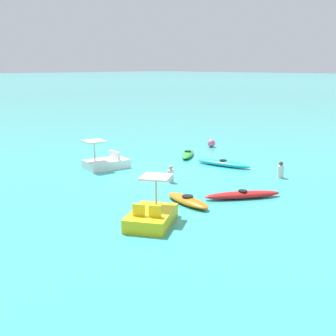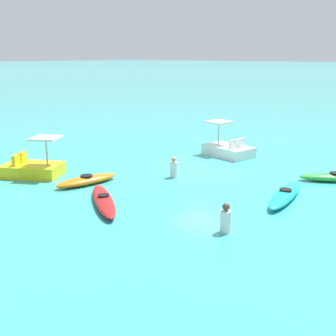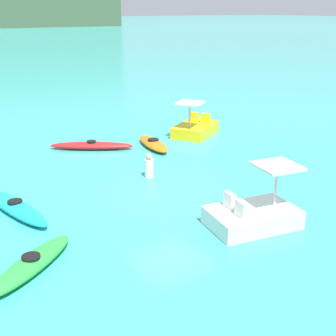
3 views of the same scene
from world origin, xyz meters
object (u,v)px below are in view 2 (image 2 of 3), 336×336
(kayak_orange, at_px, (87,180))
(kayak_red, at_px, (104,200))
(person_near_shore, at_px, (174,168))
(person_by_kayaks, at_px, (226,219))
(kayak_green, at_px, (335,177))
(kayak_cyan, at_px, (285,195))
(pedal_boat_white, at_px, (228,149))
(pedal_boat_yellow, at_px, (33,168))

(kayak_orange, distance_m, kayak_red, 2.62)
(kayak_orange, relative_size, kayak_red, 0.84)
(person_near_shore, distance_m, person_by_kayaks, 5.87)
(kayak_orange, distance_m, person_by_kayaks, 6.77)
(kayak_red, height_order, person_near_shore, person_near_shore)
(kayak_green, bearing_deg, kayak_cyan, 79.46)
(kayak_red, bearing_deg, pedal_boat_white, -86.23)
(person_near_shore, bearing_deg, pedal_boat_white, -86.09)
(kayak_red, xyz_separation_m, person_near_shore, (0.26, -4.18, 0.22))
(kayak_green, relative_size, kayak_orange, 1.00)
(pedal_boat_yellow, bearing_deg, person_near_shore, -143.20)
(pedal_boat_white, xyz_separation_m, person_near_shore, (-0.33, 4.84, 0.05))
(kayak_green, height_order, person_near_shore, person_near_shore)
(kayak_red, height_order, person_by_kayaks, person_by_kayaks)
(pedal_boat_white, relative_size, person_near_shore, 3.02)
(pedal_boat_yellow, bearing_deg, person_by_kayaks, -179.71)
(kayak_cyan, distance_m, kayak_red, 6.38)
(person_near_shore, height_order, person_by_kayaks, same)
(pedal_boat_yellow, bearing_deg, kayak_green, -144.72)
(kayak_green, relative_size, pedal_boat_white, 1.02)
(pedal_boat_yellow, relative_size, person_near_shore, 3.21)
(kayak_cyan, xyz_separation_m, kayak_red, (4.53, 4.49, -0.00))
(kayak_green, bearing_deg, person_by_kayaks, 84.23)
(kayak_orange, height_order, kayak_red, same)
(kayak_green, relative_size, pedal_boat_yellow, 0.96)
(kayak_cyan, distance_m, person_near_shore, 4.81)
(kayak_orange, xyz_separation_m, pedal_boat_white, (-1.72, -7.80, 0.17))
(kayak_red, xyz_separation_m, person_by_kayaks, (-4.43, -0.65, 0.22))
(person_near_shore, bearing_deg, kayak_red, 93.61)
(kayak_red, relative_size, pedal_boat_white, 1.22)
(kayak_green, height_order, kayak_red, same)
(kayak_cyan, bearing_deg, pedal_boat_white, -41.42)
(pedal_boat_white, distance_m, person_near_shore, 4.85)
(kayak_green, distance_m, kayak_red, 9.37)
(person_near_shore, bearing_deg, kayak_orange, 55.29)
(kayak_cyan, xyz_separation_m, kayak_green, (-0.62, -3.33, 0.00))
(pedal_boat_white, bearing_deg, kayak_red, 93.77)
(person_by_kayaks, bearing_deg, kayak_orange, -4.78)
(kayak_cyan, xyz_separation_m, person_near_shore, (4.80, 0.31, 0.22))
(kayak_red, bearing_deg, pedal_boat_yellow, -6.87)
(kayak_orange, xyz_separation_m, kayak_red, (-2.32, 1.22, -0.00))
(person_by_kayaks, bearing_deg, pedal_boat_yellow, 0.29)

